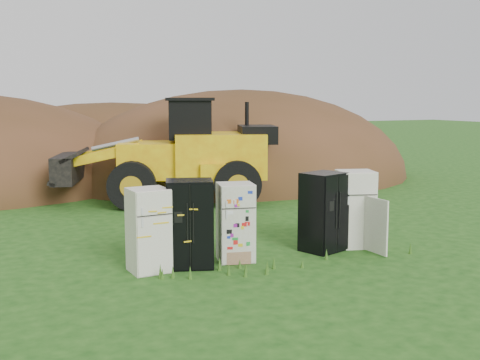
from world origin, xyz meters
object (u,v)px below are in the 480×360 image
at_px(fridge_sticker, 236,222).
at_px(fridge_black_right, 323,212).
at_px(fridge_open_door, 355,209).
at_px(fridge_black_side, 190,224).
at_px(wheel_loader, 164,151).
at_px(fridge_leftmost, 149,230).

bearing_deg(fridge_sticker, fridge_black_right, 11.53).
xyz_separation_m(fridge_sticker, fridge_open_door, (2.94, -0.05, 0.06)).
distance_m(fridge_black_side, fridge_black_right, 3.08).
bearing_deg(wheel_loader, fridge_black_right, -60.72).
xyz_separation_m(fridge_sticker, fridge_black_right, (2.07, -0.08, 0.06)).
bearing_deg(fridge_black_side, fridge_leftmost, -162.93).
relative_size(fridge_leftmost, fridge_black_side, 0.93).
bearing_deg(fridge_sticker, fridge_leftmost, -166.21).
relative_size(fridge_black_side, fridge_black_right, 1.01).
bearing_deg(fridge_leftmost, fridge_sticker, -3.32).
distance_m(fridge_black_side, fridge_open_door, 3.95).
bearing_deg(fridge_black_right, fridge_black_side, 160.22).
height_order(fridge_black_side, fridge_black_right, fridge_black_side).
bearing_deg(fridge_leftmost, wheel_loader, 66.46).
height_order(fridge_sticker, fridge_black_right, fridge_black_right).
distance_m(fridge_leftmost, fridge_open_door, 4.78).
height_order(fridge_open_door, wheel_loader, wheel_loader).
bearing_deg(fridge_black_side, fridge_black_right, 17.46).
distance_m(fridge_black_right, fridge_open_door, 0.86).
bearing_deg(fridge_leftmost, fridge_black_side, -4.82).
xyz_separation_m(fridge_black_right, wheel_loader, (-1.29, 7.28, 0.81)).
xyz_separation_m(fridge_black_side, fridge_open_door, (3.95, -0.02, -0.01)).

